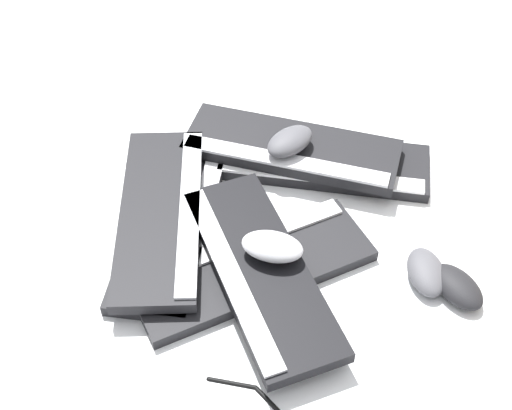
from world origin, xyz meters
name	(u,v)px	position (x,y,z in m)	size (l,w,h in m)	color
ground_plane	(230,229)	(0.00, 0.00, 0.00)	(3.20, 3.20, 0.00)	white
keyboard_0	(173,222)	(0.11, 0.02, 0.01)	(0.18, 0.45, 0.03)	black
keyboard_1	(252,267)	(-0.06, 0.09, 0.01)	(0.44, 0.39, 0.03)	black
keyboard_2	(322,163)	(-0.15, -0.21, 0.01)	(0.45, 0.18, 0.03)	black
keyboard_3	(259,270)	(-0.08, 0.12, 0.04)	(0.37, 0.45, 0.03)	black
keyboard_4	(162,213)	(0.13, 0.03, 0.04)	(0.25, 0.46, 0.03)	black
keyboard_5	(291,149)	(-0.08, -0.21, 0.04)	(0.45, 0.18, 0.03)	black
mouse_0	(457,287)	(-0.43, 0.06, 0.02)	(0.11, 0.07, 0.04)	black
mouse_1	(426,272)	(-0.37, 0.04, 0.02)	(0.11, 0.07, 0.04)	#4C4C51
mouse_2	(272,246)	(-0.10, 0.09, 0.08)	(0.11, 0.07, 0.04)	#B7B7BC
mouse_3	(290,141)	(-0.08, -0.19, 0.08)	(0.11, 0.07, 0.04)	#4C4C51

